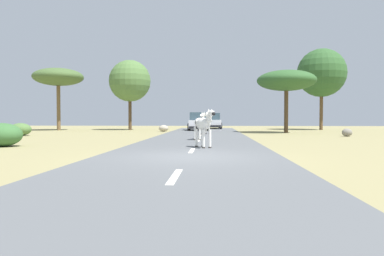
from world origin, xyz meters
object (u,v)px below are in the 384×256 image
object	(u,v)px
zebra_0	(204,124)
tree_0	(286,81)
rock_3	(164,128)
tree_1	(322,73)
bush_0	(20,129)
car_0	(198,122)
car_1	(212,121)
zebra_1	(200,123)
tree_2	(130,81)
bush_1	(2,135)
rock_0	(347,132)
tree_4	(58,77)
zebra_2	(206,122)

from	to	relation	value
zebra_0	tree_0	xyz separation A→B (m)	(6.45, 16.01, 3.35)
zebra_0	rock_3	distance (m)	18.89
tree_1	bush_0	xyz separation A→B (m)	(-24.78, -13.75, -5.46)
tree_0	car_0	bearing A→B (deg)	147.12
car_1	zebra_1	bearing A→B (deg)	85.82
tree_1	rock_3	xyz separation A→B (m)	(-15.77, -5.39, -5.61)
car_0	car_1	xyz separation A→B (m)	(1.35, 5.24, 0.00)
tree_2	bush_1	xyz separation A→B (m)	(-0.71, -21.71, -4.52)
rock_0	tree_4	bearing A→B (deg)	156.89
tree_1	bush_0	size ratio (longest dim) A/B	5.66
car_0	tree_2	distance (m)	8.38
car_1	bush_1	world-z (taller)	car_1
tree_0	zebra_0	bearing A→B (deg)	-111.94
tree_2	rock_0	bearing A→B (deg)	-34.07
tree_4	tree_1	bearing A→B (deg)	6.21
car_0	tree_0	distance (m)	9.65
car_0	car_1	distance (m)	5.41
rock_0	car_0	bearing A→B (deg)	135.13
zebra_2	tree_2	world-z (taller)	tree_2
bush_0	rock_3	distance (m)	12.29
zebra_0	car_0	xyz separation A→B (m)	(-1.11, 20.89, -0.15)
zebra_0	rock_0	xyz separation A→B (m)	(9.43, 10.40, -0.73)
zebra_1	tree_0	world-z (taller)	tree_0
zebra_0	bush_1	bearing A→B (deg)	-29.90
zebra_0	rock_0	bearing A→B (deg)	-158.12
zebra_0	tree_4	xyz separation A→B (m)	(-15.14, 20.88, 4.30)
zebra_2	car_0	distance (m)	8.63
tree_0	rock_3	xyz separation A→B (m)	(-10.64, 2.39, -4.05)
zebra_0	bush_0	world-z (taller)	zebra_0
tree_0	tree_4	bearing A→B (deg)	167.27
rock_3	rock_0	bearing A→B (deg)	-30.42
bush_1	rock_0	size ratio (longest dim) A/B	2.55
car_0	zebra_0	bearing A→B (deg)	90.64
tree_0	bush_0	xyz separation A→B (m)	(-19.65, -5.96, -3.90)
zebra_0	rock_0	world-z (taller)	zebra_0
car_1	rock_3	distance (m)	8.93
zebra_1	tree_4	size ratio (longest dim) A/B	0.26
zebra_0	car_0	bearing A→B (deg)	-112.85
bush_1	tree_0	bearing A→B (deg)	45.02
car_1	rock_0	bearing A→B (deg)	117.79
tree_0	rock_0	size ratio (longest dim) A/B	7.67
zebra_1	tree_1	size ratio (longest dim) A/B	0.19
tree_1	tree_4	distance (m)	26.87
bush_0	tree_1	bearing A→B (deg)	29.02
zebra_2	tree_4	world-z (taller)	tree_4
rock_0	tree_0	bearing A→B (deg)	118.03
bush_0	bush_1	distance (m)	10.35
tree_0	bush_0	distance (m)	20.91
zebra_2	tree_0	distance (m)	8.32
tree_1	bush_1	size ratio (longest dim) A/B	4.85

